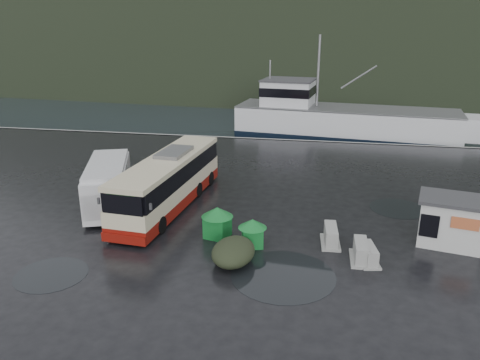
% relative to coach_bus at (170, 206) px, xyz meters
% --- Properties ---
extents(ground, '(160.00, 160.00, 0.00)m').
position_rel_coach_bus_xyz_m(ground, '(3.77, -3.12, 0.00)').
color(ground, black).
rests_on(ground, ground).
extents(harbor_water, '(300.00, 180.00, 0.02)m').
position_rel_coach_bus_xyz_m(harbor_water, '(3.77, 106.88, 0.00)').
color(harbor_water, black).
rests_on(harbor_water, ground).
extents(quay_edge, '(160.00, 0.60, 1.50)m').
position_rel_coach_bus_xyz_m(quay_edge, '(3.77, 16.88, 0.00)').
color(quay_edge, '#999993').
rests_on(quay_edge, ground).
extents(headland, '(780.00, 540.00, 570.00)m').
position_rel_coach_bus_xyz_m(headland, '(13.77, 246.88, 0.00)').
color(headland, black).
rests_on(headland, ground).
extents(coach_bus, '(3.68, 11.01, 3.05)m').
position_rel_coach_bus_xyz_m(coach_bus, '(0.00, 0.00, 0.00)').
color(coach_bus, beige).
rests_on(coach_bus, ground).
extents(white_van, '(4.18, 6.68, 2.64)m').
position_rel_coach_bus_xyz_m(white_van, '(-3.28, -0.81, 0.00)').
color(white_van, silver).
rests_on(white_van, ground).
extents(waste_bin_left, '(1.34, 1.34, 1.54)m').
position_rel_coach_bus_xyz_m(waste_bin_left, '(3.58, -3.50, 0.00)').
color(waste_bin_left, '#14732B').
rests_on(waste_bin_left, ground).
extents(waste_bin_right, '(1.18, 1.18, 1.34)m').
position_rel_coach_bus_xyz_m(waste_bin_right, '(5.39, -4.15, 0.00)').
color(waste_bin_right, '#14732B').
rests_on(waste_bin_right, ground).
extents(dome_tent, '(1.99, 2.68, 1.01)m').
position_rel_coach_bus_xyz_m(dome_tent, '(4.83, -5.88, 0.00)').
color(dome_tent, '#262D1B').
rests_on(dome_tent, ground).
extents(ticket_kiosk, '(3.38, 2.84, 2.31)m').
position_rel_coach_bus_xyz_m(ticket_kiosk, '(14.43, -2.28, 0.00)').
color(ticket_kiosk, silver).
rests_on(ticket_kiosk, ground).
extents(jersey_barrier_a, '(0.99, 1.80, 0.87)m').
position_rel_coach_bus_xyz_m(jersey_barrier_a, '(8.98, -3.28, 0.00)').
color(jersey_barrier_a, '#999993').
rests_on(jersey_barrier_a, ground).
extents(jersey_barrier_b, '(0.89, 1.74, 0.86)m').
position_rel_coach_bus_xyz_m(jersey_barrier_b, '(10.27, -4.69, 0.00)').
color(jersey_barrier_b, '#999993').
rests_on(jersey_barrier_b, ground).
extents(jersey_barrier_c, '(1.03, 1.65, 0.77)m').
position_rel_coach_bus_xyz_m(jersey_barrier_c, '(10.61, -4.80, 0.00)').
color(jersey_barrier_c, '#999993').
rests_on(jersey_barrier_c, ground).
extents(fishing_trawler, '(25.94, 8.80, 10.17)m').
position_rel_coach_bus_xyz_m(fishing_trawler, '(10.43, 23.60, 0.00)').
color(fishing_trawler, silver).
rests_on(fishing_trawler, ground).
extents(puddles, '(18.20, 13.18, 0.01)m').
position_rel_coach_bus_xyz_m(puddles, '(6.26, -4.83, 0.01)').
color(puddles, black).
rests_on(puddles, ground).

